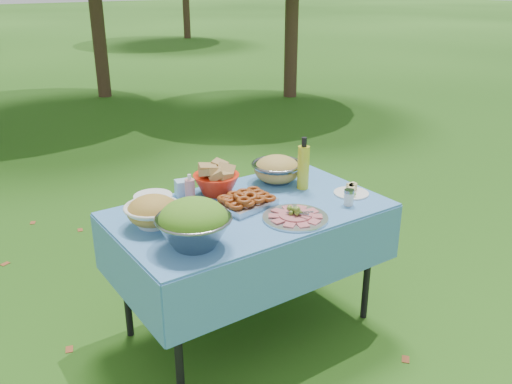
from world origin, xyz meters
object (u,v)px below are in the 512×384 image
salad_bowl (194,223)px  oil_bottle (303,163)px  plate_stack (153,201)px  pasta_bowl_steel (277,169)px  picnic_table (250,269)px  bread_bowl (216,179)px  charcuterie_platter (295,212)px

salad_bowl → oil_bottle: 0.93m
salad_bowl → plate_stack: 0.54m
pasta_bowl_steel → plate_stack: bearing=174.8°
picnic_table → plate_stack: 0.67m
plate_stack → oil_bottle: bearing=-16.4°
picnic_table → pasta_bowl_steel: (0.37, 0.24, 0.46)m
picnic_table → pasta_bowl_steel: pasta_bowl_steel is taller
oil_bottle → pasta_bowl_steel: bearing=108.3°
salad_bowl → picnic_table: bearing=25.5°
bread_bowl → pasta_bowl_steel: bread_bowl is taller
salad_bowl → pasta_bowl_steel: (0.82, 0.46, -0.03)m
pasta_bowl_steel → oil_bottle: 0.20m
salad_bowl → pasta_bowl_steel: 0.94m
oil_bottle → plate_stack: bearing=163.6°
oil_bottle → bread_bowl: bearing=154.6°
plate_stack → charcuterie_platter: charcuterie_platter is taller
bread_bowl → charcuterie_platter: bread_bowl is taller
bread_bowl → oil_bottle: size_ratio=0.85×
plate_stack → oil_bottle: 0.89m
bread_bowl → pasta_bowl_steel: bearing=-6.0°
salad_bowl → plate_stack: size_ratio=1.69×
plate_stack → salad_bowl: bearing=-93.9°
picnic_table → salad_bowl: salad_bowl is taller
plate_stack → picnic_table: bearing=-36.9°
salad_bowl → oil_bottle: size_ratio=1.13×
bread_bowl → oil_bottle: bearing=-25.4°
picnic_table → plate_stack: size_ratio=6.97×
plate_stack → bread_bowl: size_ratio=0.78×
plate_stack → oil_bottle: size_ratio=0.67×
plate_stack → charcuterie_platter: size_ratio=0.61×
picnic_table → bread_bowl: (-0.04, 0.29, 0.47)m
plate_stack → charcuterie_platter: 0.78m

